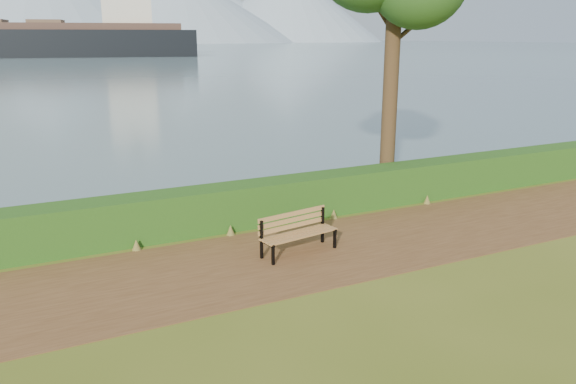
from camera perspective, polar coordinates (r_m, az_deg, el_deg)
ground at (r=11.47m, az=2.98°, el=-6.71°), size 140.00×140.00×0.00m
path at (r=11.71m, az=2.27°, el=-6.19°), size 40.00×3.40×0.01m
hedge at (r=13.50m, az=-2.34°, el=-0.99°), size 32.00×0.85×1.00m
water at (r=269.34m, az=-25.72°, el=13.15°), size 700.00×510.00×0.00m
bench at (r=11.58m, az=0.88°, el=-3.88°), size 1.74×0.77×0.85m
cargo_ship at (r=134.60m, az=-25.68°, el=13.75°), size 79.73×27.45×23.93m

